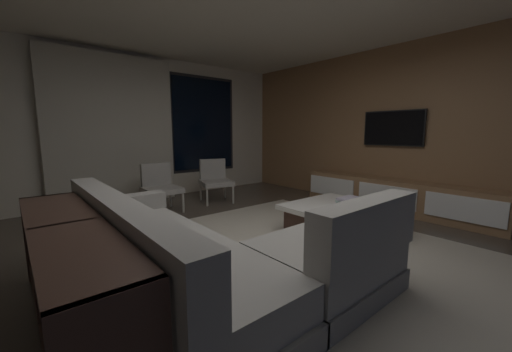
% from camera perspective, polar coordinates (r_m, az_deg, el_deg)
% --- Properties ---
extents(floor, '(9.20, 9.20, 0.00)m').
position_cam_1_polar(floor, '(3.14, 3.35, -15.71)').
color(floor, '#473D33').
extents(back_wall_with_window, '(6.60, 0.30, 2.70)m').
position_cam_1_polar(back_wall_with_window, '(6.01, -21.67, 8.45)').
color(back_wall_with_window, beige).
rests_on(back_wall_with_window, floor).
extents(media_wall, '(0.12, 7.80, 2.70)m').
position_cam_1_polar(media_wall, '(5.45, 27.87, 8.19)').
color(media_wall, '#8E6642').
rests_on(media_wall, floor).
extents(area_rug, '(3.20, 3.80, 0.01)m').
position_cam_1_polar(area_rug, '(3.31, 9.14, -14.39)').
color(area_rug, '#ADA391').
rests_on(area_rug, floor).
extents(sectional_couch, '(1.98, 2.50, 0.82)m').
position_cam_1_polar(sectional_couch, '(2.47, -9.16, -15.49)').
color(sectional_couch, gray).
rests_on(sectional_couch, floor).
extents(coffee_table, '(1.16, 1.16, 0.36)m').
position_cam_1_polar(coffee_table, '(3.95, 15.82, -8.01)').
color(coffee_table, '#422B22').
rests_on(coffee_table, floor).
extents(book_stack_on_coffee_table, '(0.30, 0.20, 0.10)m').
position_cam_1_polar(book_stack_on_coffee_table, '(3.97, 17.29, -4.60)').
color(book_stack_on_coffee_table, '#7CB47B').
rests_on(book_stack_on_coffee_table, coffee_table).
extents(accent_chair_near_window, '(0.68, 0.69, 0.78)m').
position_cam_1_polar(accent_chair_near_window, '(5.56, -7.94, -0.40)').
color(accent_chair_near_window, '#B2ADA0').
rests_on(accent_chair_near_window, floor).
extents(accent_chair_by_curtain, '(0.55, 0.57, 0.78)m').
position_cam_1_polar(accent_chair_by_curtain, '(5.07, -18.10, -1.60)').
color(accent_chair_by_curtain, '#B2ADA0').
rests_on(accent_chair_by_curtain, floor).
extents(media_console, '(0.46, 3.10, 0.52)m').
position_cam_1_polar(media_console, '(5.30, 25.33, -3.58)').
color(media_console, '#8E6642').
rests_on(media_console, floor).
extents(mounted_tv, '(0.05, 1.00, 0.58)m').
position_cam_1_polar(mounted_tv, '(5.45, 24.98, 8.37)').
color(mounted_tv, black).
extents(console_table_behind_couch, '(0.40, 2.10, 0.74)m').
position_cam_1_polar(console_table_behind_couch, '(2.26, -32.18, -15.42)').
color(console_table_behind_couch, '#422B22').
rests_on(console_table_behind_couch, floor).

